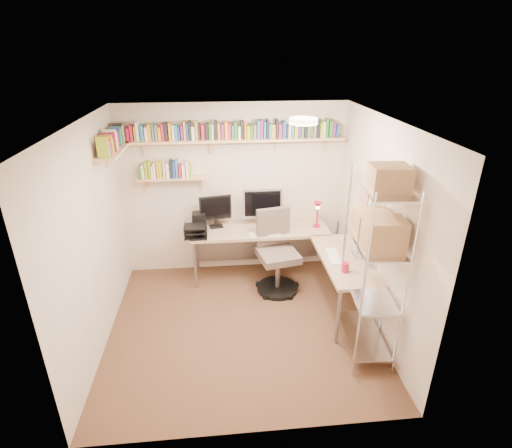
{
  "coord_description": "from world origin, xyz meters",
  "views": [
    {
      "loc": [
        -0.22,
        -4.0,
        3.19
      ],
      "look_at": [
        0.23,
        0.55,
        1.13
      ],
      "focal_mm": 28.0,
      "sensor_mm": 36.0,
      "label": 1
    }
  ],
  "objects": [
    {
      "name": "ground",
      "position": [
        0.0,
        0.0,
        0.0
      ],
      "size": [
        3.2,
        3.2,
        0.0
      ],
      "primitive_type": "plane",
      "color": "#4F3A21",
      "rests_on": "ground"
    },
    {
      "name": "room_shell",
      "position": [
        0.0,
        0.0,
        1.55
      ],
      "size": [
        3.24,
        3.04,
        2.52
      ],
      "color": "beige",
      "rests_on": "ground"
    },
    {
      "name": "wall_shelves",
      "position": [
        -0.42,
        1.3,
        2.03
      ],
      "size": [
        3.12,
        1.09,
        0.8
      ],
      "color": "#DDAA7D",
      "rests_on": "ground"
    },
    {
      "name": "corner_desk",
      "position": [
        0.49,
        0.93,
        0.76
      ],
      "size": [
        2.36,
        1.95,
        1.33
      ],
      "color": "tan",
      "rests_on": "ground"
    },
    {
      "name": "office_chair",
      "position": [
        0.55,
        0.82,
        0.49
      ],
      "size": [
        0.62,
        0.62,
        1.16
      ],
      "rotation": [
        0.0,
        0.0,
        0.2
      ],
      "color": "black",
      "rests_on": "ground"
    },
    {
      "name": "wire_rack",
      "position": [
        1.36,
        -0.53,
        1.49
      ],
      "size": [
        0.51,
        0.92,
        2.19
      ],
      "rotation": [
        0.0,
        0.0,
        -0.09
      ],
      "color": "silver",
      "rests_on": "ground"
    }
  ]
}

